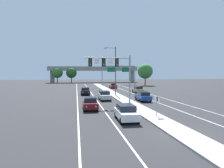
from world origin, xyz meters
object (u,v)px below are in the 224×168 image
at_px(car_oncoming_darkred, 90,103).
at_px(median_sign_post, 157,103).
at_px(car_receding_tan, 138,90).
at_px(tree_far_left_b, 71,73).
at_px(car_oncoming_white, 126,112).
at_px(car_receding_blue, 143,96).
at_px(street_lamp_median, 114,68).
at_px(car_oncoming_black, 85,91).
at_px(highway_sign_gantry, 119,69).
at_px(tree_far_right_b, 145,71).
at_px(tree_far_left_c, 57,73).
at_px(overhead_signal_mast, 114,68).
at_px(car_oncoming_silver, 105,95).
at_px(car_receding_red, 113,86).

bearing_deg(car_oncoming_darkred, median_sign_post, -43.06).
xyz_separation_m(car_receding_tan, tree_far_left_b, (-16.45, 52.13, 3.79)).
bearing_deg(car_oncoming_white, car_receding_blue, 65.77).
height_order(street_lamp_median, car_receding_tan, street_lamp_median).
distance_m(car_oncoming_white, car_oncoming_darkred, 7.70).
bearing_deg(car_oncoming_black, street_lamp_median, -19.21).
xyz_separation_m(car_receding_blue, car_receding_tan, (3.16, 13.74, 0.00)).
distance_m(highway_sign_gantry, tree_far_right_b, 10.64).
xyz_separation_m(car_oncoming_darkred, tree_far_left_c, (-10.32, 73.20, 3.91)).
relative_size(street_lamp_median, tree_far_left_b, 1.42).
bearing_deg(overhead_signal_mast, car_oncoming_black, 103.35).
height_order(overhead_signal_mast, median_sign_post, overhead_signal_mast).
height_order(median_sign_post, highway_sign_gantry, highway_sign_gantry).
xyz_separation_m(street_lamp_median, car_oncoming_silver, (-3.07, -7.32, -4.97)).
height_order(overhead_signal_mast, car_oncoming_black, overhead_signal_mast).
bearing_deg(overhead_signal_mast, car_receding_tan, 62.82).
xyz_separation_m(car_oncoming_white, car_receding_tan, (9.34, 27.47, 0.00)).
bearing_deg(highway_sign_gantry, overhead_signal_mast, -102.15).
bearing_deg(car_oncoming_white, car_oncoming_silver, 90.20).
bearing_deg(tree_far_left_b, median_sign_post, -82.32).
xyz_separation_m(car_oncoming_white, car_receding_red, (6.13, 43.05, 0.00)).
bearing_deg(tree_far_left_b, street_lamp_median, -79.78).
distance_m(car_receding_blue, car_receding_red, 29.32).
distance_m(car_receding_red, tree_far_right_b, 19.05).
height_order(car_receding_blue, car_receding_tan, same).
xyz_separation_m(street_lamp_median, car_oncoming_black, (-6.06, 2.11, -4.97)).
relative_size(street_lamp_median, car_oncoming_black, 2.23).
height_order(median_sign_post, tree_far_left_b, tree_far_left_b).
relative_size(overhead_signal_mast, car_receding_blue, 1.60).
bearing_deg(car_oncoming_silver, tree_far_left_c, 101.83).
bearing_deg(overhead_signal_mast, car_oncoming_silver, 96.07).
distance_m(car_oncoming_darkred, tree_far_left_c, 74.03).
bearing_deg(car_oncoming_darkred, overhead_signal_mast, 41.84).
bearing_deg(highway_sign_gantry, car_oncoming_black, -112.26).
bearing_deg(median_sign_post, tree_far_left_c, 102.09).
xyz_separation_m(overhead_signal_mast, car_oncoming_silver, (-0.61, 5.74, -4.67)).
distance_m(car_receding_blue, highway_sign_gantry, 47.76).
xyz_separation_m(car_oncoming_black, highway_sign_gantry, (14.48, 35.38, 5.34)).
height_order(car_receding_red, tree_far_right_b, tree_far_right_b).
relative_size(overhead_signal_mast, highway_sign_gantry, 0.54).
bearing_deg(car_oncoming_darkred, highway_sign_gantry, 74.83).
bearing_deg(street_lamp_median, tree_far_left_b, 100.22).
relative_size(overhead_signal_mast, car_receding_red, 1.61).
xyz_separation_m(overhead_signal_mast, street_lamp_median, (2.46, 13.06, 0.31)).
bearing_deg(tree_far_left_c, street_lamp_median, -73.80).
bearing_deg(tree_far_left_b, tree_far_right_b, -41.92).
distance_m(median_sign_post, car_receding_tan, 27.35).
distance_m(car_oncoming_darkred, car_oncoming_silver, 9.60).
height_order(car_oncoming_silver, car_receding_red, same).
bearing_deg(car_receding_red, car_oncoming_white, -98.10).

